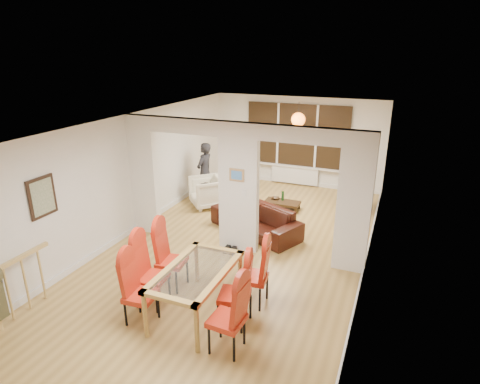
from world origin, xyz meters
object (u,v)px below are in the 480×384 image
Objects in this scene: dining_table at (197,291)px; bowl at (275,198)px; dining_chair_lb at (152,273)px; sofa at (255,219)px; dining_chair_rc at (253,273)px; armchair at (208,192)px; dining_chair_la at (140,291)px; television at (357,199)px; bottle at (283,195)px; person at (205,172)px; dining_chair_rb at (235,290)px; dining_chair_ra at (227,315)px; dining_chair_lc at (172,258)px; coffee_table at (282,205)px.

dining_table reaches higher than bowl.
dining_chair_lb is 3.20m from sofa.
dining_chair_rc is 4.35m from armchair.
dining_chair_la reaches higher than television.
bottle is at bearing 90.32° from dining_table.
person is at bearing 118.54° from dining_chair_rc.
bottle is at bearing 86.01° from dining_chair_rb.
dining_chair_la is at bearing -83.53° from dining_chair_lb.
dining_chair_ra reaches higher than sofa.
bottle is at bearing -1.31° from bowl.
dining_chair_lc reaches higher than television.
dining_chair_rc is 2.66m from sofa.
dining_chair_lc reaches higher than armchair.
dining_table reaches higher than coffee_table.
dining_chair_la is 1.10× the size of television.
bowl is at bearing 80.14° from dining_chair_la.
dining_chair_rc is (-0.05, 1.14, -0.00)m from dining_chair_ra.
sofa is at bearing 108.11° from dining_chair_ra.
dining_chair_lb is 1.01× the size of dining_chair_lc.
dining_chair_rc is 0.51× the size of sofa.
dining_table is at bearing -41.11° from dining_chair_lc.
dining_chair_lc is at bearing -99.49° from bottle.
dining_chair_lb is 0.53× the size of sofa.
dining_table is 0.84m from dining_chair_la.
dining_chair_ra is at bearing 35.84° from person.
dining_chair_ra is at bearing -50.77° from sofa.
dining_chair_lc reaches higher than bowl.
dining_chair_lb reaches higher than coffee_table.
sofa is at bearing 15.24° from armchair.
dining_chair_rc is (0.70, 0.58, 0.17)m from dining_table.
dining_table is at bearing 31.52° from person.
bowl is (1.63, 0.62, -0.16)m from armchair.
dining_chair_la is at bearing -92.87° from dining_chair_lc.
dining_chair_rc reaches higher than dining_table.
bottle reaches higher than bowl.
dining_chair_ra reaches higher than bottle.
person reaches higher than dining_chair_lb.
dining_chair_lc is (0.02, 0.55, -0.00)m from dining_chair_lb.
dining_chair_lb is 1.02× the size of dining_chair_ra.
dining_chair_rb is 0.59m from dining_chair_rc.
dining_chair_ra is 4.26× the size of bottle.
sofa is 1.64m from bowl.
sofa is at bearing -96.17° from coffee_table.
dining_chair_lb is at bearing -175.41° from dining_table.
bottle is at bearing 74.92° from dining_chair_lb.
coffee_table is at bearing 92.64° from dining_chair_rc.
dining_chair_lb is 4.30m from armchair.
person is at bearing -175.16° from bottle.
bottle is (-0.03, 4.71, -0.05)m from dining_table.
bottle is at bearing 92.68° from dining_chair_rc.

